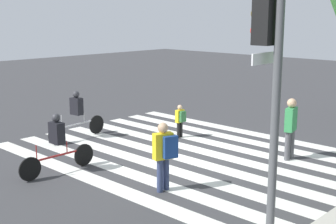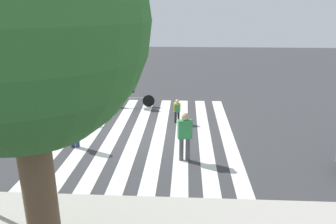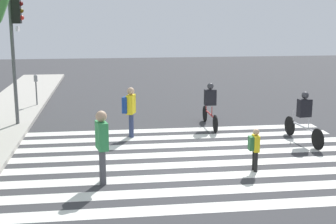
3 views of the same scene
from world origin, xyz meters
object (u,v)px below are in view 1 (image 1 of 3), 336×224
(traffic_light, at_px, (269,71))
(cyclist_mid_street, at_px, (77,113))
(cyclist_near_curb, at_px, (57,141))
(pedestrian_adult_blue_shirt, at_px, (291,125))
(pedestrian_child_with_backpack, at_px, (164,152))
(pedestrian_adult_yellow_jacket, at_px, (180,119))

(traffic_light, height_order, cyclist_mid_street, traffic_light)
(cyclist_near_curb, bearing_deg, pedestrian_adult_blue_shirt, 143.48)
(pedestrian_adult_blue_shirt, distance_m, cyclist_near_curb, 6.33)
(pedestrian_child_with_backpack, bearing_deg, cyclist_near_curb, 128.27)
(pedestrian_adult_yellow_jacket, distance_m, cyclist_near_curb, 4.77)
(pedestrian_child_with_backpack, xyz_separation_m, cyclist_mid_street, (-1.35, -5.28, -0.09))
(cyclist_mid_street, bearing_deg, pedestrian_adult_blue_shirt, 108.50)
(pedestrian_adult_yellow_jacket, xyz_separation_m, pedestrian_child_with_backpack, (3.78, 2.94, 0.30))
(pedestrian_adult_yellow_jacket, height_order, cyclist_mid_street, cyclist_mid_street)
(traffic_light, relative_size, cyclist_mid_street, 1.98)
(pedestrian_adult_yellow_jacket, bearing_deg, cyclist_mid_street, 138.24)
(traffic_light, relative_size, cyclist_near_curb, 2.09)
(traffic_light, distance_m, pedestrian_child_with_backpack, 4.73)
(pedestrian_adult_yellow_jacket, bearing_deg, cyclist_near_curb, -176.74)
(pedestrian_adult_blue_shirt, distance_m, pedestrian_child_with_backpack, 4.23)
(pedestrian_adult_yellow_jacket, bearing_deg, traffic_light, -127.65)
(pedestrian_adult_blue_shirt, xyz_separation_m, cyclist_near_curb, (5.13, -3.71, -0.13))
(pedestrian_adult_yellow_jacket, relative_size, cyclist_mid_street, 0.47)
(pedestrian_adult_blue_shirt, height_order, cyclist_mid_street, pedestrian_adult_blue_shirt)
(pedestrian_adult_blue_shirt, distance_m, pedestrian_adult_yellow_jacket, 3.83)
(traffic_light, height_order, pedestrian_adult_blue_shirt, traffic_light)
(traffic_light, xyz_separation_m, pedestrian_adult_yellow_jacket, (-5.56, -6.67, -2.60))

